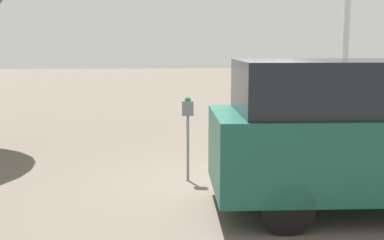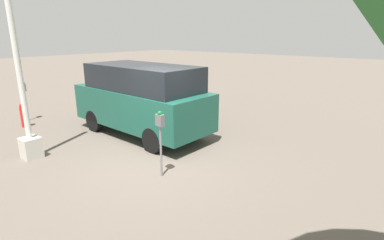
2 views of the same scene
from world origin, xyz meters
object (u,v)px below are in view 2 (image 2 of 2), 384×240
object	(u,v)px
fire_hydrant	(24,115)
parking_meter_near	(160,129)
lamp_post	(23,98)
parked_van	(142,98)
parking_meter_far	(24,92)

from	to	relation	value
fire_hydrant	parking_meter_near	bearing A→B (deg)	-176.63
parking_meter_near	fire_hydrant	bearing A→B (deg)	10.19
parking_meter_near	lamp_post	bearing A→B (deg)	29.80
lamp_post	parked_van	distance (m)	3.26
parking_meter_near	parking_meter_far	size ratio (longest dim) A/B	1.05
parking_meter_far	lamp_post	world-z (taller)	lamp_post
parking_meter_near	fire_hydrant	xyz separation A→B (m)	(6.33, 0.37, -0.70)
parking_meter_far	fire_hydrant	bearing A→B (deg)	157.69
parking_meter_far	parking_meter_near	bearing A→B (deg)	-173.70
parking_meter_far	parked_van	world-z (taller)	parked_van
lamp_post	fire_hydrant	bearing A→B (deg)	-19.26
parking_meter_near	fire_hydrant	size ratio (longest dim) A/B	1.81
parking_meter_near	lamp_post	size ratio (longest dim) A/B	0.28
lamp_post	parked_van	size ratio (longest dim) A/B	1.18
parked_van	fire_hydrant	bearing A→B (deg)	30.33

